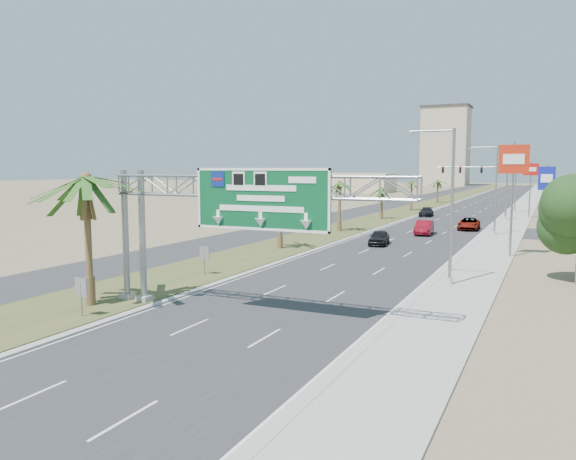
# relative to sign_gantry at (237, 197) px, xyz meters

# --- Properties ---
(ground) EXTENTS (600.00, 600.00, 0.00)m
(ground) POSITION_rel_sign_gantry_xyz_m (1.06, -9.93, -6.06)
(ground) COLOR #8C7A59
(ground) RESTS_ON ground
(road) EXTENTS (12.00, 300.00, 0.02)m
(road) POSITION_rel_sign_gantry_xyz_m (1.06, 100.07, -6.05)
(road) COLOR #28282B
(road) RESTS_ON ground
(sidewalk_right) EXTENTS (4.00, 300.00, 0.10)m
(sidewalk_right) POSITION_rel_sign_gantry_xyz_m (9.56, 100.07, -6.01)
(sidewalk_right) COLOR #9E9B93
(sidewalk_right) RESTS_ON ground
(median_grass) EXTENTS (7.00, 300.00, 0.12)m
(median_grass) POSITION_rel_sign_gantry_xyz_m (-8.94, 100.07, -6.00)
(median_grass) COLOR #3B4C21
(median_grass) RESTS_ON ground
(opposing_road) EXTENTS (8.00, 300.00, 0.02)m
(opposing_road) POSITION_rel_sign_gantry_xyz_m (-15.94, 100.07, -6.05)
(opposing_road) COLOR #28282B
(opposing_road) RESTS_ON ground
(sign_gantry) EXTENTS (16.75, 1.24, 7.50)m
(sign_gantry) POSITION_rel_sign_gantry_xyz_m (0.00, 0.00, 0.00)
(sign_gantry) COLOR gray
(sign_gantry) RESTS_ON ground
(palm_near) EXTENTS (5.70, 5.70, 8.35)m
(palm_near) POSITION_rel_sign_gantry_xyz_m (-8.14, -1.93, 0.87)
(palm_near) COLOR brown
(palm_near) RESTS_ON ground
(palm_row_b) EXTENTS (3.99, 3.99, 5.95)m
(palm_row_b) POSITION_rel_sign_gantry_xyz_m (-8.44, 22.07, -1.16)
(palm_row_b) COLOR brown
(palm_row_b) RESTS_ON ground
(palm_row_c) EXTENTS (3.99, 3.99, 6.75)m
(palm_row_c) POSITION_rel_sign_gantry_xyz_m (-8.44, 38.07, -0.39)
(palm_row_c) COLOR brown
(palm_row_c) RESTS_ON ground
(palm_row_d) EXTENTS (3.99, 3.99, 5.45)m
(palm_row_d) POSITION_rel_sign_gantry_xyz_m (-8.44, 56.07, -1.64)
(palm_row_d) COLOR brown
(palm_row_d) RESTS_ON ground
(palm_row_e) EXTENTS (3.99, 3.99, 6.15)m
(palm_row_e) POSITION_rel_sign_gantry_xyz_m (-8.44, 75.07, -0.97)
(palm_row_e) COLOR brown
(palm_row_e) RESTS_ON ground
(palm_row_f) EXTENTS (3.99, 3.99, 5.75)m
(palm_row_f) POSITION_rel_sign_gantry_xyz_m (-8.44, 100.07, -1.35)
(palm_row_f) COLOR brown
(palm_row_f) RESTS_ON ground
(streetlight_near) EXTENTS (3.27, 0.44, 10.00)m
(streetlight_near) POSITION_rel_sign_gantry_xyz_m (8.36, 12.07, -1.36)
(streetlight_near) COLOR gray
(streetlight_near) RESTS_ON ground
(streetlight_mid) EXTENTS (3.27, 0.44, 10.00)m
(streetlight_mid) POSITION_rel_sign_gantry_xyz_m (8.36, 42.07, -1.36)
(streetlight_mid) COLOR gray
(streetlight_mid) RESTS_ON ground
(streetlight_far) EXTENTS (3.27, 0.44, 10.00)m
(streetlight_far) POSITION_rel_sign_gantry_xyz_m (8.36, 78.07, -1.36)
(streetlight_far) COLOR gray
(streetlight_far) RESTS_ON ground
(signal_mast) EXTENTS (10.28, 0.71, 8.00)m
(signal_mast) POSITION_rel_sign_gantry_xyz_m (6.23, 62.05, -1.21)
(signal_mast) COLOR gray
(signal_mast) RESTS_ON ground
(median_signback_a) EXTENTS (0.75, 0.08, 2.08)m
(median_signback_a) POSITION_rel_sign_gantry_xyz_m (-6.74, -3.93, -4.61)
(median_signback_a) COLOR gray
(median_signback_a) RESTS_ON ground
(median_signback_b) EXTENTS (0.75, 0.08, 2.08)m
(median_signback_b) POSITION_rel_sign_gantry_xyz_m (-7.44, 8.07, -4.61)
(median_signback_b) COLOR gray
(median_signback_b) RESTS_ON ground
(tower_distant) EXTENTS (20.00, 16.00, 35.00)m
(tower_distant) POSITION_rel_sign_gantry_xyz_m (-30.94, 240.07, 11.44)
(tower_distant) COLOR tan
(tower_distant) RESTS_ON ground
(building_distant_left) EXTENTS (24.00, 14.00, 6.00)m
(building_distant_left) POSITION_rel_sign_gantry_xyz_m (-43.94, 150.07, -3.06)
(building_distant_left) COLOR tan
(building_distant_left) RESTS_ON ground
(car_left_lane) EXTENTS (2.29, 4.47, 1.46)m
(car_left_lane) POSITION_rel_sign_gantry_xyz_m (-0.94, 28.90, -5.33)
(car_left_lane) COLOR black
(car_left_lane) RESTS_ON ground
(car_mid_lane) EXTENTS (2.09, 5.02, 1.62)m
(car_mid_lane) POSITION_rel_sign_gantry_xyz_m (1.25, 39.55, -5.25)
(car_mid_lane) COLOR maroon
(car_mid_lane) RESTS_ON ground
(car_right_lane) EXTENTS (2.68, 5.34, 1.45)m
(car_right_lane) POSITION_rel_sign_gantry_xyz_m (5.17, 46.93, -5.33)
(car_right_lane) COLOR gray
(car_right_lane) RESTS_ON ground
(car_far) EXTENTS (2.31, 4.88, 1.38)m
(car_far) POSITION_rel_sign_gantry_xyz_m (-3.57, 64.46, -5.37)
(car_far) COLOR black
(car_far) RESTS_ON ground
(pole_sign_red_near) EXTENTS (2.42, 0.71, 9.66)m
(pole_sign_red_near) POSITION_rel_sign_gantry_xyz_m (11.23, 26.29, 1.59)
(pole_sign_red_near) COLOR gray
(pole_sign_red_near) RESTS_ON ground
(pole_sign_blue) EXTENTS (2.02, 0.60, 7.95)m
(pole_sign_blue) POSITION_rel_sign_gantry_xyz_m (13.51, 54.71, -0.14)
(pole_sign_blue) COLOR gray
(pole_sign_blue) RESTS_ON ground
(pole_sign_red_far) EXTENTS (2.19, 0.96, 8.48)m
(pole_sign_red_far) POSITION_rel_sign_gantry_xyz_m (11.14, 68.49, 0.64)
(pole_sign_red_far) COLOR gray
(pole_sign_red_far) RESTS_ON ground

